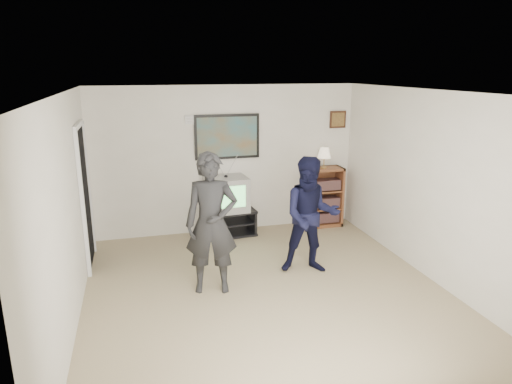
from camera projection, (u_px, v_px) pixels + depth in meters
name	position (u px, v px, depth m)	size (l,w,h in m)	color
room_shell	(261.00, 192.00, 5.74)	(4.51, 5.00, 2.51)	#817252
media_stand	(229.00, 222.00, 7.76)	(0.92, 0.56, 0.44)	black
crt_television	(226.00, 194.00, 7.61)	(0.68, 0.57, 0.57)	#989793
bookshelf	(323.00, 197.00, 8.16)	(0.65, 0.37, 1.07)	brown
table_lamp	(324.00, 158.00, 7.94)	(0.23, 0.23, 0.36)	beige
person_tall	(212.00, 224.00, 5.66)	(0.66, 0.43, 1.79)	black
person_short	(311.00, 216.00, 6.22)	(0.79, 0.62, 1.63)	black
controller_left	(212.00, 196.00, 5.81)	(0.03, 0.11, 0.03)	white
controller_right	(305.00, 199.00, 6.42)	(0.04, 0.12, 0.04)	white
poster	(227.00, 137.00, 7.62)	(1.10, 0.03, 0.75)	black
air_vent	(194.00, 120.00, 7.41)	(0.28, 0.02, 0.14)	white
small_picture	(338.00, 119.00, 8.06)	(0.30, 0.03, 0.30)	black
doorway	(85.00, 197.00, 6.42)	(0.03, 0.85, 2.00)	black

